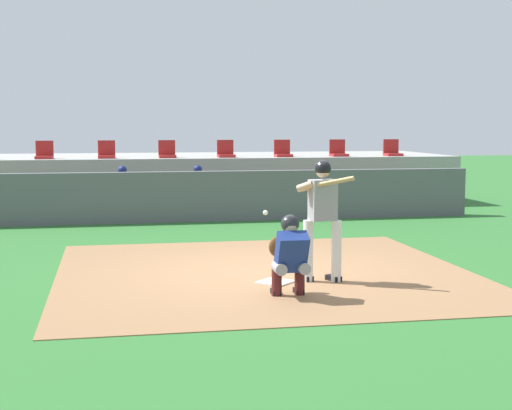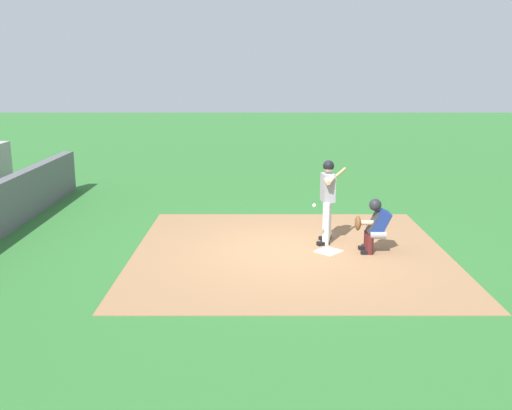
# 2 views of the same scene
# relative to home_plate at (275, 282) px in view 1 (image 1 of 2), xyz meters

# --- Properties ---
(ground_plane) EXTENTS (80.00, 80.00, 0.00)m
(ground_plane) POSITION_rel_home_plate_xyz_m (0.00, 0.80, -0.02)
(ground_plane) COLOR #2D6B2D
(dirt_infield) EXTENTS (6.40, 6.40, 0.01)m
(dirt_infield) POSITION_rel_home_plate_xyz_m (0.00, 0.80, -0.02)
(dirt_infield) COLOR #936B47
(dirt_infield) RESTS_ON ground
(home_plate) EXTENTS (0.62, 0.62, 0.02)m
(home_plate) POSITION_rel_home_plate_xyz_m (0.00, 0.00, 0.00)
(home_plate) COLOR white
(home_plate) RESTS_ON dirt_infield
(batter_at_plate) EXTENTS (0.77, 0.67, 1.80)m
(batter_at_plate) POSITION_rel_home_plate_xyz_m (0.69, -0.03, 1.01)
(batter_at_plate) COLOR silver
(batter_at_plate) RESTS_ON ground
(catcher_crouched) EXTENTS (0.48, 1.60, 1.13)m
(catcher_crouched) POSITION_rel_home_plate_xyz_m (-0.01, -0.90, 0.59)
(catcher_crouched) COLOR gray
(catcher_crouched) RESTS_ON ground
(dugout_wall) EXTENTS (13.00, 0.30, 1.20)m
(dugout_wall) POSITION_rel_home_plate_xyz_m (0.00, 7.30, 0.58)
(dugout_wall) COLOR #59595E
(dugout_wall) RESTS_ON ground
(dugout_bench) EXTENTS (11.80, 0.44, 0.45)m
(dugout_bench) POSITION_rel_home_plate_xyz_m (0.00, 8.30, 0.20)
(dugout_bench) COLOR olive
(dugout_bench) RESTS_ON ground
(dugout_player_0) EXTENTS (0.49, 0.70, 1.30)m
(dugout_player_0) POSITION_rel_home_plate_xyz_m (-2.06, 8.14, 0.65)
(dugout_player_0) COLOR #939399
(dugout_player_0) RESTS_ON ground
(dugout_player_1) EXTENTS (0.49, 0.70, 1.30)m
(dugout_player_1) POSITION_rel_home_plate_xyz_m (-0.19, 8.14, 0.65)
(dugout_player_1) COLOR #939399
(dugout_player_1) RESTS_ON ground
(stands_platform) EXTENTS (15.00, 4.40, 1.40)m
(stands_platform) POSITION_rel_home_plate_xyz_m (0.00, 11.70, 0.68)
(stands_platform) COLOR #9E9E99
(stands_platform) RESTS_ON ground
(stadium_seat_1) EXTENTS (0.46, 0.46, 0.48)m
(stadium_seat_1) POSITION_rel_home_plate_xyz_m (-4.06, 10.18, 1.51)
(stadium_seat_1) COLOR #A51E1E
(stadium_seat_1) RESTS_ON stands_platform
(stadium_seat_2) EXTENTS (0.46, 0.46, 0.48)m
(stadium_seat_2) POSITION_rel_home_plate_xyz_m (-2.44, 10.18, 1.51)
(stadium_seat_2) COLOR #A51E1E
(stadium_seat_2) RESTS_ON stands_platform
(stadium_seat_3) EXTENTS (0.46, 0.46, 0.48)m
(stadium_seat_3) POSITION_rel_home_plate_xyz_m (-0.81, 10.18, 1.51)
(stadium_seat_3) COLOR #A51E1E
(stadium_seat_3) RESTS_ON stands_platform
(stadium_seat_4) EXTENTS (0.46, 0.46, 0.48)m
(stadium_seat_4) POSITION_rel_home_plate_xyz_m (0.81, 10.18, 1.51)
(stadium_seat_4) COLOR #A51E1E
(stadium_seat_4) RESTS_ON stands_platform
(stadium_seat_5) EXTENTS (0.46, 0.46, 0.48)m
(stadium_seat_5) POSITION_rel_home_plate_xyz_m (2.44, 10.18, 1.51)
(stadium_seat_5) COLOR #A51E1E
(stadium_seat_5) RESTS_ON stands_platform
(stadium_seat_6) EXTENTS (0.46, 0.46, 0.48)m
(stadium_seat_6) POSITION_rel_home_plate_xyz_m (4.06, 10.18, 1.51)
(stadium_seat_6) COLOR #A51E1E
(stadium_seat_6) RESTS_ON stands_platform
(stadium_seat_7) EXTENTS (0.46, 0.46, 0.48)m
(stadium_seat_7) POSITION_rel_home_plate_xyz_m (5.69, 10.18, 1.51)
(stadium_seat_7) COLOR #A51E1E
(stadium_seat_7) RESTS_ON stands_platform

